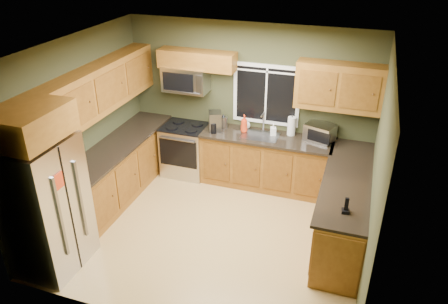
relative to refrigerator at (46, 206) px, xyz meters
The scene contains 29 objects.
floor 2.35m from the refrigerator, 36.78° to the left, with size 4.20×4.20×0.00m, color tan.
ceiling 2.82m from the refrigerator, 36.78° to the left, with size 4.20×4.20×0.00m, color white.
back_wall 3.58m from the refrigerator, 60.71° to the left, with size 4.20×4.20×0.00m, color #373A21.
front_wall 1.86m from the refrigerator, 16.04° to the right, with size 4.20×4.20×0.00m, color #373A21.
left_wall 1.42m from the refrigerator, 105.52° to the left, with size 3.60×3.60×0.00m, color #373A21.
right_wall 4.08m from the refrigerator, 18.71° to the left, with size 3.60×3.60×0.00m, color #373A21.
window 3.75m from the refrigerator, 56.52° to the left, with size 1.12×0.03×1.02m.
base_cabinets_left 1.83m from the refrigerator, 91.97° to the left, with size 0.60×2.65×0.90m, color brown.
countertop_left 1.78m from the refrigerator, 91.16° to the left, with size 0.65×2.65×0.04m, color black.
base_cabinets_back 3.56m from the refrigerator, 52.43° to the left, with size 2.17×0.60×0.90m, color brown.
countertop_back 3.51m from the refrigerator, 52.18° to the left, with size 2.17×0.65×0.04m, color black.
base_cabinets_peninsula 4.02m from the refrigerator, 27.50° to the left, with size 0.60×2.52×0.90m.
countertop_peninsula 3.97m from the refrigerator, 27.77° to the left, with size 0.65×2.50×0.04m, color black.
upper_cabinets_left 2.03m from the refrigerator, 96.30° to the left, with size 0.33×2.65×0.72m, color brown.
upper_cabinets_back_left 3.28m from the refrigerator, 73.15° to the left, with size 1.30×0.33×0.30m, color brown.
upper_cabinets_back_right 4.44m from the refrigerator, 42.62° to the left, with size 1.30×0.33×0.72m, color brown.
upper_cabinet_over_fridge 1.13m from the refrigerator, behind, with size 0.72×0.90×0.38m, color brown.
refrigerator is the anchor object (origin of this frame).
range 2.89m from the refrigerator, 76.03° to the left, with size 0.76×0.69×0.94m.
microwave 3.10m from the refrigerator, 76.66° to the left, with size 0.76×0.41×0.42m.
sink 3.46m from the refrigerator, 53.87° to the left, with size 0.60×0.42×0.36m.
toaster_oven 4.18m from the refrigerator, 44.36° to the left, with size 0.52×0.47×0.28m.
coffee_maker 3.01m from the refrigerator, 65.04° to the left, with size 0.28×0.32×0.33m.
kettle 3.19m from the refrigerator, 64.70° to the left, with size 0.16×0.16×0.26m.
paper_towel_roll 3.90m from the refrigerator, 49.88° to the left, with size 0.17×0.17×0.34m.
soap_bottle_a 3.34m from the refrigerator, 58.50° to the left, with size 0.12×0.12×0.30m, color red.
soap_bottle_b 3.64m from the refrigerator, 52.15° to the left, with size 0.09×0.09×0.20m, color white.
soap_bottle_c 3.47m from the refrigerator, 59.90° to the left, with size 0.13×0.13×0.17m, color white.
cordless_phone 3.69m from the refrigerator, 15.68° to the left, with size 0.10×0.10×0.21m.
Camera 1 is at (1.81, -4.88, 4.01)m, focal length 35.00 mm.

